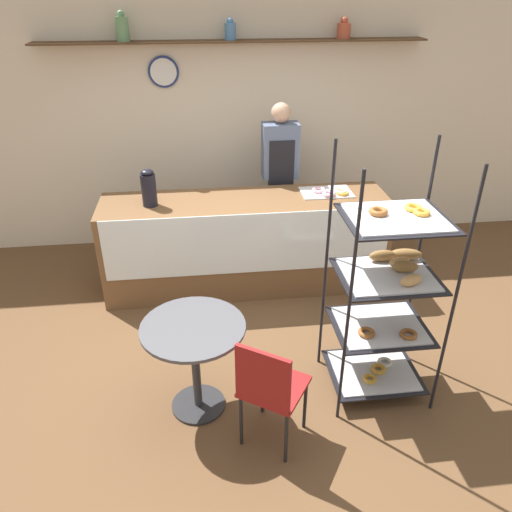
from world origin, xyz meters
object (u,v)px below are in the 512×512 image
Objects in this scene: person_worker at (280,178)px; pastry_rack at (386,295)px; cafe_table at (194,347)px; coffee_carafe at (149,188)px; donut_tray_counter at (329,192)px; cafe_chair at (269,386)px.

pastry_rack is at bearing -78.54° from person_worker.
coffee_carafe is at bearing 102.58° from cafe_table.
cafe_chair is at bearing -112.88° from donut_tray_counter.
pastry_rack is 2.56× the size of cafe_table.
person_worker is 4.92× the size of coffee_carafe.
person_worker is 1.42m from coffee_carafe.
cafe_table is (-1.36, -0.08, -0.27)m from pastry_rack.
donut_tray_counter is at bearing -49.30° from person_worker.
cafe_table is 1.48× the size of donut_tray_counter.
donut_tray_counter is at bearing 2.65° from coffee_carafe.
pastry_rack reaches higher than person_worker.
coffee_carafe is at bearing -156.77° from person_worker.
pastry_rack is at bearing 3.30° from cafe_table.
cafe_table is 0.61m from cafe_chair.
cafe_chair is (0.46, -0.41, -0.02)m from cafe_table.
coffee_carafe is (-0.36, 1.61, 0.55)m from cafe_table.
cafe_table is 2.09× the size of coffee_carafe.
person_worker is 2.65m from cafe_chair.
person_worker is 3.48× the size of donut_tray_counter.
donut_tray_counter is at bearing 51.50° from cafe_table.
coffee_carafe is at bearing -34.36° from cafe_chair.
cafe_chair is at bearing -67.90° from coffee_carafe.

